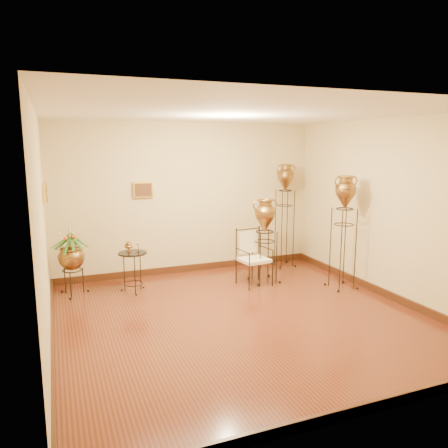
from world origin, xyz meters
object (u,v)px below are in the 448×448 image
object	(u,v)px
amphora_mid	(344,231)
armchair	(254,258)
amphora_tall	(285,214)
side_table	(133,271)
planter_urn	(71,255)

from	to	relation	value
amphora_mid	armchair	distance (m)	1.56
amphora_tall	side_table	size ratio (longest dim) A/B	2.44
amphora_mid	planter_urn	size ratio (longest dim) A/B	1.61
amphora_tall	side_table	xyz separation A→B (m)	(-3.09, -0.48, -0.70)
planter_urn	armchair	bearing A→B (deg)	-11.76
planter_urn	armchair	distance (m)	3.01
amphora_tall	armchair	size ratio (longest dim) A/B	2.12
planter_urn	armchair	xyz separation A→B (m)	(2.94, -0.61, -0.18)
amphora_mid	side_table	xyz separation A→B (m)	(-3.32, 1.09, -0.62)
amphora_mid	side_table	bearing A→B (deg)	161.86
side_table	amphora_tall	bearing A→B (deg)	8.88
armchair	side_table	bearing A→B (deg)	161.09
amphora_tall	amphora_mid	distance (m)	1.59
planter_urn	amphora_mid	bearing A→B (deg)	-16.81
amphora_mid	planter_urn	bearing A→B (deg)	163.19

